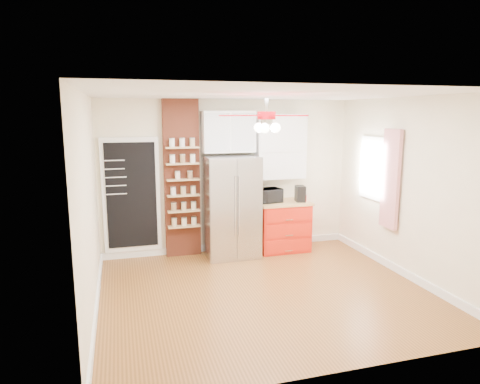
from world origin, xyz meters
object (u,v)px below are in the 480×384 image
object	(u,v)px
ceiling_fan	(266,116)
toaster_oven	(268,195)
red_cabinet	(282,226)
canister_left	(304,198)
coffee_maker	(300,194)
pantry_jar_oats	(178,175)
fridge	(231,207)

from	to	relation	value
ceiling_fan	toaster_oven	world-z (taller)	ceiling_fan
ceiling_fan	toaster_oven	bearing A→B (deg)	69.16
red_cabinet	canister_left	distance (m)	0.64
coffee_maker	pantry_jar_oats	xyz separation A→B (m)	(-2.16, 0.17, 0.39)
red_cabinet	pantry_jar_oats	world-z (taller)	pantry_jar_oats
coffee_maker	red_cabinet	bearing A→B (deg)	173.90
ceiling_fan	toaster_oven	xyz separation A→B (m)	(0.64, 1.69, -1.40)
fridge	coffee_maker	xyz separation A→B (m)	(1.27, -0.03, 0.17)
ceiling_fan	red_cabinet	bearing A→B (deg)	61.29
ceiling_fan	toaster_oven	distance (m)	2.29
canister_left	fridge	bearing A→B (deg)	178.70
coffee_maker	pantry_jar_oats	distance (m)	2.20
pantry_jar_oats	red_cabinet	bearing A→B (deg)	-2.64
fridge	ceiling_fan	world-z (taller)	ceiling_fan
fridge	pantry_jar_oats	world-z (taller)	fridge
coffee_maker	pantry_jar_oats	world-z (taller)	pantry_jar_oats
fridge	ceiling_fan	size ratio (longest dim) A/B	1.25
canister_left	pantry_jar_oats	size ratio (longest dim) A/B	1.01
pantry_jar_oats	toaster_oven	bearing A→B (deg)	-2.61
fridge	canister_left	world-z (taller)	fridge
toaster_oven	pantry_jar_oats	xyz separation A→B (m)	(-1.59, 0.07, 0.41)
toaster_oven	canister_left	world-z (taller)	toaster_oven
red_cabinet	toaster_oven	xyz separation A→B (m)	(-0.28, 0.01, 0.57)
fridge	pantry_jar_oats	size ratio (longest dim) A/B	14.03
fridge	ceiling_fan	distance (m)	2.25
coffee_maker	canister_left	bearing A→B (deg)	7.88
red_cabinet	coffee_maker	size ratio (longest dim) A/B	3.29
red_cabinet	canister_left	world-z (taller)	canister_left
toaster_oven	canister_left	bearing A→B (deg)	-19.30
toaster_oven	coffee_maker	bearing A→B (deg)	-20.22
toaster_oven	red_cabinet	bearing A→B (deg)	-13.81
toaster_oven	pantry_jar_oats	size ratio (longest dim) A/B	3.60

